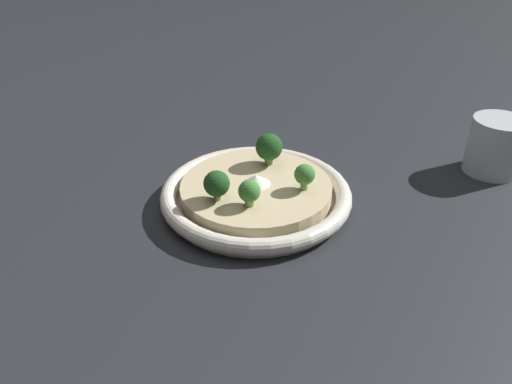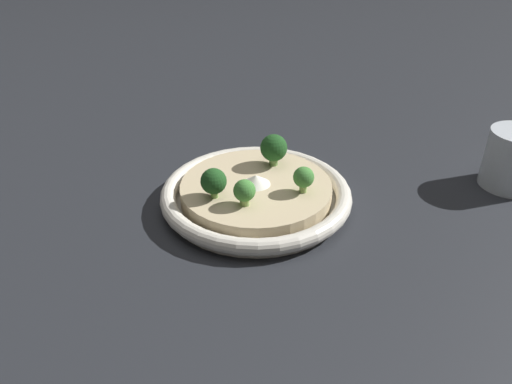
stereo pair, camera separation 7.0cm
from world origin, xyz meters
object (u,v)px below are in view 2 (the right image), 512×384
(broccoli_back_right, at_px, (304,178))
(broccoli_back_left, at_px, (274,148))
(broccoli_front_right, at_px, (244,191))
(broccoli_front, at_px, (214,182))
(risotto_bowl, at_px, (256,194))

(broccoli_back_right, bearing_deg, broccoli_back_left, 148.59)
(broccoli_front_right, bearing_deg, broccoli_front, -172.11)
(risotto_bowl, bearing_deg, broccoli_front_right, -72.84)
(risotto_bowl, height_order, broccoli_back_left, broccoli_back_left)
(broccoli_front_right, distance_m, broccoli_back_left, 0.12)
(risotto_bowl, bearing_deg, broccoli_front, -115.68)
(broccoli_back_left, bearing_deg, broccoli_front, -99.11)
(broccoli_front_right, xyz_separation_m, broccoli_front, (-0.04, -0.01, 0.00))
(risotto_bowl, height_order, broccoli_back_right, broccoli_back_right)
(broccoli_front_right, bearing_deg, risotto_bowl, 107.16)
(broccoli_front_right, relative_size, broccoli_back_right, 0.97)
(risotto_bowl, relative_size, broccoli_front, 6.43)
(broccoli_back_right, bearing_deg, broccoli_front, -140.93)
(risotto_bowl, height_order, broccoli_front, broccoli_front)
(risotto_bowl, distance_m, broccoli_back_left, 0.08)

